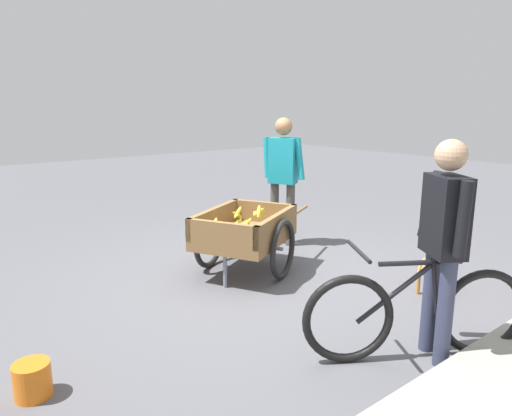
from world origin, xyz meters
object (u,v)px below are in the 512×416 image
object	(u,v)px
bicycle	(416,313)
plastic_bucket	(32,380)
dog	(432,264)
fruit_cart	(245,234)
vendor_person	(283,170)
cyclist_person	(444,232)

from	to	relation	value
bicycle	plastic_bucket	size ratio (longest dim) A/B	6.30
bicycle	dog	bearing A→B (deg)	-153.08
bicycle	plastic_bucket	world-z (taller)	bicycle
fruit_cart	vendor_person	size ratio (longest dim) A/B	1.10
vendor_person	cyclist_person	size ratio (longest dim) A/B	1.04
plastic_bucket	cyclist_person	bearing A→B (deg)	151.67
cyclist_person	plastic_bucket	distance (m)	2.86
fruit_cart	bicycle	xyz separation A→B (m)	(0.10, 2.17, -0.08)
fruit_cart	dog	xyz separation A→B (m)	(-1.14, 1.54, -0.17)
vendor_person	plastic_bucket	distance (m)	3.81
bicycle	plastic_bucket	xyz separation A→B (m)	(2.28, -1.22, -0.24)
vendor_person	plastic_bucket	xyz separation A→B (m)	(3.40, 1.49, -0.87)
dog	plastic_bucket	distance (m)	3.58
fruit_cart	plastic_bucket	size ratio (longest dim) A/B	7.94
fruit_cart	cyclist_person	bearing A→B (deg)	90.75
fruit_cart	vendor_person	xyz separation A→B (m)	(-1.01, -0.54, 0.55)
fruit_cart	cyclist_person	xyz separation A→B (m)	(-0.03, 2.25, 0.51)
plastic_bucket	fruit_cart	bearing A→B (deg)	-158.35
fruit_cart	cyclist_person	world-z (taller)	cyclist_person
dog	plastic_bucket	world-z (taller)	dog
vendor_person	plastic_bucket	size ratio (longest dim) A/B	7.21
fruit_cart	plastic_bucket	distance (m)	2.58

